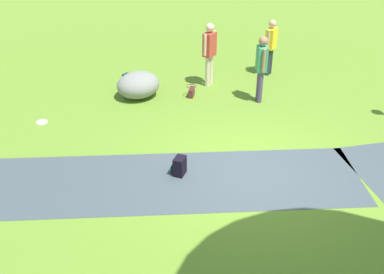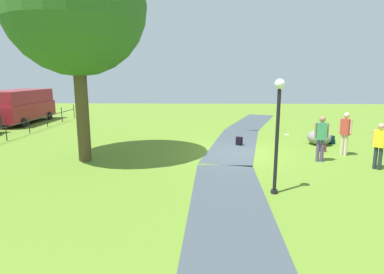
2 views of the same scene
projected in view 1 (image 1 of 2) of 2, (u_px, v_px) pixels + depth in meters
The scene contains 10 objects.
ground_plane at pixel (254, 172), 9.22m from camera, with size 48.00×48.00×0.00m, color olive.
footpath_segment_mid at pixel (161, 181), 8.94m from camera, with size 8.25×3.61×0.01m.
lawn_boulder at pixel (138, 85), 12.15m from camera, with size 1.47×1.37×0.70m.
woman_with_handbag at pixel (209, 50), 12.47m from camera, with size 0.43×0.41×1.81m.
man_near_boulder at pixel (261, 64), 11.57m from camera, with size 0.30×0.51×1.79m.
passerby_on_path at pixel (271, 43), 13.23m from camera, with size 0.43×0.42×1.67m.
handbag_on_grass at pixel (192, 92), 12.28m from camera, with size 0.36×0.36×0.31m.
backpack_by_boulder at pixel (129, 81), 12.76m from camera, with size 0.35×0.35×0.40m.
spare_backpack_on_lawn at pixel (179, 166), 9.06m from camera, with size 0.35×0.34×0.40m.
frisbee_on_grass at pixel (42, 122), 11.04m from camera, with size 0.27×0.27×0.02m.
Camera 1 is at (3.17, 7.00, 5.30)m, focal length 42.04 mm.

